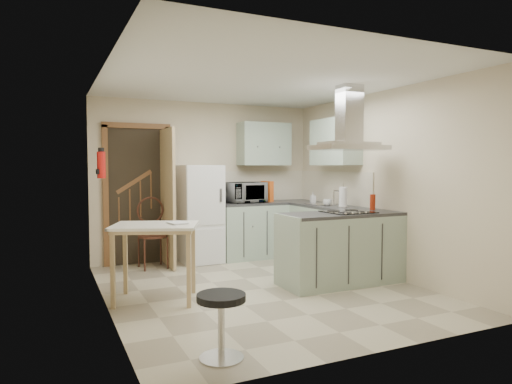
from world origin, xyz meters
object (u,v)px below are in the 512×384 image
peninsula (341,248)px  drop_leaf_table (155,263)px  bentwood_chair (153,236)px  extractor_hood (349,148)px  stool (221,326)px  fridge (200,214)px  microwave (246,192)px

peninsula → drop_leaf_table: size_ratio=1.71×
peninsula → bentwood_chair: bearing=136.8°
extractor_hood → drop_leaf_table: 2.74m
stool → extractor_hood: bearing=33.4°
fridge → stool: bearing=-105.3°
microwave → stool: bearing=-122.0°
peninsula → stool: 2.65m
fridge → microwave: fridge is taller
fridge → stool: (-0.95, -3.48, -0.49)m
peninsula → bentwood_chair: bentwood_chair is taller
fridge → peninsula: 2.35m
extractor_hood → drop_leaf_table: size_ratio=0.99×
drop_leaf_table → stool: (0.13, -1.74, -0.17)m
peninsula → stool: (-2.18, -1.50, -0.19)m
fridge → bentwood_chair: bearing=-171.5°
fridge → stool: size_ratio=2.93×
fridge → bentwood_chair: (-0.76, -0.11, -0.28)m
extractor_hood → fridge: bearing=123.8°
peninsula → microwave: bearing=103.5°
peninsula → microwave: (-0.47, 1.96, 0.61)m
microwave → drop_leaf_table: bearing=-142.6°
bentwood_chair → microwave: (1.52, 0.09, 0.60)m
extractor_hood → drop_leaf_table: extractor_hood is taller
peninsula → extractor_hood: 1.27m
extractor_hood → peninsula: bearing=180.0°
fridge → drop_leaf_table: 2.08m
fridge → peninsula: size_ratio=0.97×
fridge → extractor_hood: size_ratio=1.67×
extractor_hood → stool: size_ratio=1.76×
microwave → peninsula: bearing=-82.3°
drop_leaf_table → stool: 1.75m
peninsula → drop_leaf_table: peninsula is taller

